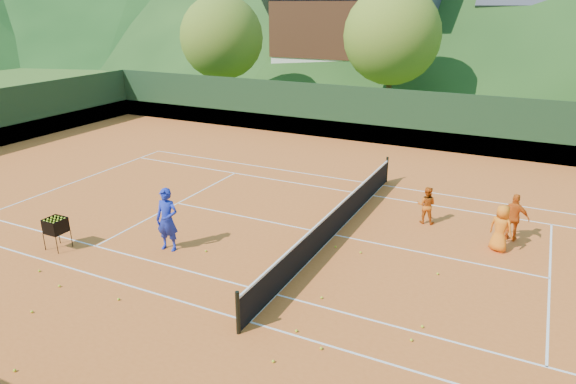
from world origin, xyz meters
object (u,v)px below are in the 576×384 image
at_px(student_a, 426,205).
at_px(tennis_net, 335,221).
at_px(student_b, 514,218).
at_px(coach, 167,220).
at_px(student_c, 501,228).
at_px(chalet_left, 356,22).
at_px(chalet_mid, 562,32).
at_px(ball_hopper, 56,226).

distance_m(student_a, tennis_net, 3.39).
bearing_deg(student_a, student_b, 171.85).
height_order(coach, tennis_net, coach).
xyz_separation_m(coach, student_a, (6.63, 5.58, -0.33)).
bearing_deg(student_c, tennis_net, 36.66).
xyz_separation_m(chalet_left, chalet_mid, (16.00, 4.00, -0.66)).
distance_m(student_b, chalet_left, 32.09).
relative_size(student_a, tennis_net, 0.11).
xyz_separation_m(student_a, student_c, (2.48, -1.15, 0.09)).
bearing_deg(chalet_mid, tennis_net, -100.01).
relative_size(student_b, ball_hopper, 1.56).
distance_m(student_a, ball_hopper, 12.04).
height_order(student_b, tennis_net, student_b).
distance_m(coach, tennis_net, 5.32).
bearing_deg(student_a, tennis_net, 39.05).
relative_size(student_b, tennis_net, 0.13).
height_order(student_b, chalet_left, chalet_left).
bearing_deg(chalet_left, coach, -80.08).
height_order(coach, student_c, coach).
height_order(student_b, student_c, student_b).
relative_size(student_c, chalet_mid, 0.12).
relative_size(student_a, student_b, 0.84).
bearing_deg(chalet_mid, student_c, -91.88).
height_order(coach, ball_hopper, coach).
height_order(chalet_left, chalet_mid, chalet_left).
bearing_deg(tennis_net, student_b, 22.59).
height_order(tennis_net, chalet_left, chalet_left).
bearing_deg(ball_hopper, chalet_mid, 71.04).
xyz_separation_m(student_c, ball_hopper, (-12.23, -5.91, 0.00)).
distance_m(tennis_net, ball_hopper, 8.70).
bearing_deg(coach, tennis_net, 30.26).
xyz_separation_m(coach, student_c, (9.11, 4.44, -0.25)).
bearing_deg(chalet_left, student_a, -65.78).
bearing_deg(coach, student_a, 32.61).
relative_size(student_a, student_c, 0.88).
relative_size(student_c, tennis_net, 0.12).
xyz_separation_m(student_a, tennis_net, (-2.44, -2.34, -0.16)).
bearing_deg(chalet_left, chalet_mid, 14.04).
bearing_deg(coach, ball_hopper, -162.12).
bearing_deg(chalet_mid, student_b, -91.40).
relative_size(coach, student_c, 1.33).
relative_size(student_c, ball_hopper, 1.49).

